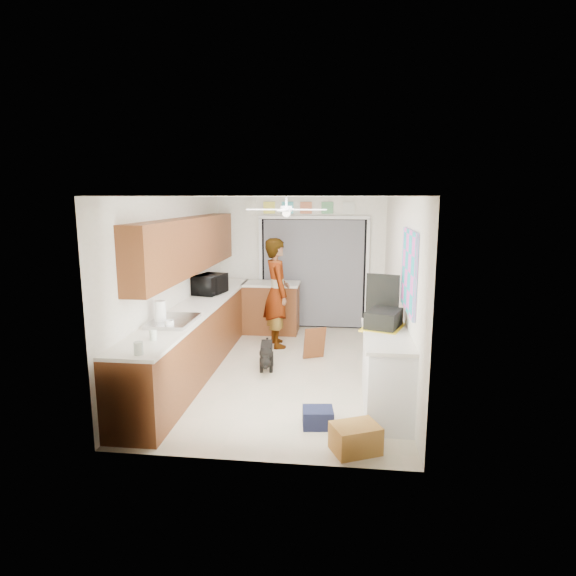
{
  "coord_description": "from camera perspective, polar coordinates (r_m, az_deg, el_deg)",
  "views": [
    {
      "loc": [
        0.82,
        -6.65,
        2.49
      ],
      "look_at": [
        0.0,
        0.4,
        1.15
      ],
      "focal_mm": 30.0,
      "sensor_mm": 36.0,
      "label": 1
    }
  ],
  "objects": [
    {
      "name": "ceiling",
      "position": [
        6.7,
        -0.4,
        10.78
      ],
      "size": [
        5.0,
        5.0,
        0.0
      ],
      "primitive_type": "plane",
      "rotation": [
        3.14,
        0.0,
        0.0
      ],
      "color": "white",
      "rests_on": "ground"
    },
    {
      "name": "suitcase_rim",
      "position": [
        5.98,
        11.23,
        -4.59
      ],
      "size": [
        0.61,
        0.69,
        0.02
      ],
      "primitive_type": "cube",
      "rotation": [
        0.0,
        0.0,
        -0.34
      ],
      "color": "yellow",
      "rests_on": "suitcase"
    },
    {
      "name": "cup",
      "position": [
        5.99,
        -13.9,
        -4.16
      ],
      "size": [
        0.14,
        0.14,
        0.09
      ],
      "primitive_type": "imported",
      "rotation": [
        0.0,
        0.0,
        -0.26
      ],
      "color": "white",
      "rests_on": "left_countertop"
    },
    {
      "name": "jar_a",
      "position": [
        5.06,
        -17.29,
        -6.84
      ],
      "size": [
        0.1,
        0.1,
        0.13
      ],
      "primitive_type": "cylinder",
      "rotation": [
        0.0,
        0.0,
        -0.05
      ],
      "color": "silver",
      "rests_on": "left_countertop"
    },
    {
      "name": "sink_basin",
      "position": [
        6.23,
        -13.44,
        -3.88
      ],
      "size": [
        0.5,
        0.76,
        0.06
      ],
      "primitive_type": "cube",
      "color": "silver",
      "rests_on": "left_countertop"
    },
    {
      "name": "suitcase",
      "position": [
        5.96,
        11.26,
        -3.57
      ],
      "size": [
        0.5,
        0.58,
        0.21
      ],
      "primitive_type": "cube",
      "rotation": [
        0.0,
        0.0,
        -0.34
      ],
      "color": "black",
      "rests_on": "right_counter_top"
    },
    {
      "name": "faucet",
      "position": [
        6.27,
        -15.11,
        -2.96
      ],
      "size": [
        0.03,
        0.03,
        0.22
      ],
      "primitive_type": "cylinder",
      "color": "silver",
      "rests_on": "left_countertop"
    },
    {
      "name": "header_frame_3",
      "position": [
        9.13,
        4.69,
        9.45
      ],
      "size": [
        0.22,
        0.02,
        0.22
      ],
      "primitive_type": "cube",
      "color": "#60A870",
      "rests_on": "wall_back"
    },
    {
      "name": "paper_towel_roll",
      "position": [
        6.15,
        -14.89,
        -2.84
      ],
      "size": [
        0.17,
        0.17,
        0.3
      ],
      "primitive_type": "cylinder",
      "rotation": [
        0.0,
        0.0,
        0.34
      ],
      "color": "white",
      "rests_on": "left_countertop"
    },
    {
      "name": "curtain_panel",
      "position": [
        9.21,
        3.01,
        1.67
      ],
      "size": [
        1.9,
        0.03,
        2.05
      ],
      "primitive_type": "cube",
      "color": "slate",
      "rests_on": "wall_back"
    },
    {
      "name": "header_frame_2",
      "position": [
        9.15,
        2.15,
        9.48
      ],
      "size": [
        0.22,
        0.02,
        0.22
      ],
      "primitive_type": "cube",
      "color": "#D77850",
      "rests_on": "wall_back"
    },
    {
      "name": "abstract_painting",
      "position": [
        5.76,
        14.14,
        1.99
      ],
      "size": [
        0.03,
        1.15,
        0.95
      ],
      "primitive_type": "cube",
      "color": "#F058D1",
      "rests_on": "wall_right"
    },
    {
      "name": "wall_left",
      "position": [
        7.19,
        -13.16,
        0.47
      ],
      "size": [
        0.0,
        5.0,
        5.0
      ],
      "primitive_type": "plane",
      "rotation": [
        1.57,
        0.0,
        1.57
      ],
      "color": "white",
      "rests_on": "ground"
    },
    {
      "name": "left_base_cabinets",
      "position": [
        7.27,
        -10.65,
        -5.79
      ],
      "size": [
        0.6,
        4.8,
        0.9
      ],
      "primitive_type": "cube",
      "color": "brown",
      "rests_on": "floor"
    },
    {
      "name": "peninsula_base",
      "position": [
        8.99,
        -1.99,
        -2.45
      ],
      "size": [
        1.0,
        0.6,
        0.9
      ],
      "primitive_type": "cube",
      "color": "brown",
      "rests_on": "floor"
    },
    {
      "name": "header_frame_4",
      "position": [
        9.12,
        7.24,
        9.4
      ],
      "size": [
        0.22,
        0.02,
        0.22
      ],
      "primitive_type": "cube",
      "color": "silver",
      "rests_on": "wall_back"
    },
    {
      "name": "microwave",
      "position": [
        7.93,
        -9.22,
        0.44
      ],
      "size": [
        0.5,
        0.64,
        0.32
      ],
      "primitive_type": "imported",
      "rotation": [
        0.0,
        0.0,
        1.35
      ],
      "color": "black",
      "rests_on": "left_countertop"
    },
    {
      "name": "door_trim_left",
      "position": [
        9.34,
        -3.24,
        1.8
      ],
      "size": [
        0.06,
        0.04,
        2.1
      ],
      "primitive_type": "cube",
      "color": "white",
      "rests_on": "wall_back"
    },
    {
      "name": "navy_crate",
      "position": [
        5.49,
        3.56,
        -15.08
      ],
      "size": [
        0.36,
        0.32,
        0.2
      ],
      "primitive_type": "cube",
      "rotation": [
        0.0,
        0.0,
        0.12
      ],
      "color": "black",
      "rests_on": "floor"
    },
    {
      "name": "door_trim_right",
      "position": [
        9.22,
        9.36,
        1.55
      ],
      "size": [
        0.06,
        0.04,
        2.1
      ],
      "primitive_type": "cube",
      "color": "white",
      "rests_on": "wall_back"
    },
    {
      "name": "wall_back",
      "position": [
        9.27,
        1.51,
        2.99
      ],
      "size": [
        3.2,
        0.0,
        3.2
      ],
      "primitive_type": "plane",
      "rotation": [
        1.57,
        0.0,
        0.0
      ],
      "color": "white",
      "rests_on": "ground"
    },
    {
      "name": "dog",
      "position": [
        7.12,
        -2.56,
        -7.9
      ],
      "size": [
        0.31,
        0.59,
        0.44
      ],
      "primitive_type": "cube",
      "rotation": [
        0.0,
        0.0,
        0.12
      ],
      "color": "black",
      "rests_on": "floor"
    },
    {
      "name": "door_trim_head",
      "position": [
        9.12,
        3.08,
        8.34
      ],
      "size": [
        2.1,
        0.04,
        0.06
      ],
      "primitive_type": "cube",
      "color": "white",
      "rests_on": "wall_back"
    },
    {
      "name": "upper_cabinets",
      "position": [
        7.25,
        -11.61,
        5.01
      ],
      "size": [
        0.32,
        4.0,
        0.8
      ],
      "primitive_type": "cube",
      "color": "brown",
      "rests_on": "wall_left"
    },
    {
      "name": "right_counter_top",
      "position": [
        5.7,
        11.66,
        -5.53
      ],
      "size": [
        0.54,
        1.44,
        0.04
      ],
      "primitive_type": "cube",
      "color": "white",
      "rests_on": "right_counter_base"
    },
    {
      "name": "left_countertop",
      "position": [
        7.15,
        -10.7,
        -2.18
      ],
      "size": [
        0.62,
        4.8,
        0.04
      ],
      "primitive_type": "cube",
      "color": "white",
      "rests_on": "left_base_cabinets"
    },
    {
      "name": "wall_front",
      "position": [
        4.41,
        -4.39,
        -5.65
      ],
      "size": [
        3.2,
        0.0,
        3.2
      ],
      "primitive_type": "plane",
      "rotation": [
        -1.57,
        0.0,
        0.0
      ],
      "color": "white",
      "rests_on": "ground"
    },
    {
      "name": "back_opening_recess",
      "position": [
        9.25,
        3.03,
        1.71
      ],
      "size": [
        2.0,
        0.06,
        2.1
      ],
      "primitive_type": "cube",
      "color": "black",
      "rests_on": "wall_back"
    },
    {
      "name": "suitcase_lid",
      "position": [
        6.18,
        11.14,
        -0.67
      ],
      "size": [
        0.41,
        0.17,
        0.5
      ],
      "primitive_type": "cube",
      "rotation": [
        0.0,
        0.0,
        -0.34
      ],
      "color": "black",
      "rests_on": "suitcase"
    },
    {
      "name": "route66_sign",
      "position": [
        9.29,
        -4.4,
        9.48
      ],
      "size": [
        0.22,
        0.02,
        0.26
      ],
      "primitive_type": "cube",
      "color": "silver",
      "rests_on": "wall_back"
    },
    {
      "name": "peninsula_top",
      "position": [
        8.89,
        -2.01,
        0.51
      ],
      "size": [
        1.04,
        0.64,
        0.04
      ],
      "primitive_type": "cube",
      "color": "white",
      "rests_on": "peninsula_base"
    },
    {
      "name": "wall_right",
      "position": [
        6.81,
        13.09,
        -0.08
      ],
      "size": [
        0.0,
        5.0,
        5.0
      ],
      "primitive_type": "plane",
      "rotation": [
        1.57,
        0.0,
        -1.57
      ],
      "color": "white",
      "rests_on": "ground"
    },
    {
      "name": "cardboard_box",
      "position": [
        5.03,
        8.0,
        -17.22
      ],
      "size": [
        0.55,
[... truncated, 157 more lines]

